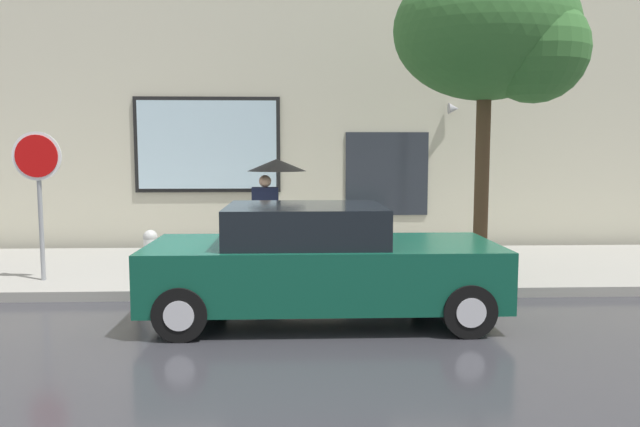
{
  "coord_description": "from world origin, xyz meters",
  "views": [
    {
      "loc": [
        0.5,
        -7.66,
        2.18
      ],
      "look_at": [
        0.87,
        1.8,
        1.2
      ],
      "focal_mm": 33.53,
      "sensor_mm": 36.0,
      "label": 1
    }
  ],
  "objects_px": {
    "street_tree": "(496,35)",
    "parked_car": "(319,263)",
    "pedestrian_with_umbrella": "(273,179)",
    "stop_sign": "(38,176)",
    "fire_hydrant": "(151,254)"
  },
  "relations": [
    {
      "from": "street_tree",
      "to": "parked_car",
      "type": "bearing_deg",
      "value": -148.71
    },
    {
      "from": "pedestrian_with_umbrella",
      "to": "stop_sign",
      "type": "height_order",
      "value": "stop_sign"
    },
    {
      "from": "stop_sign",
      "to": "parked_car",
      "type": "bearing_deg",
      "value": -23.0
    },
    {
      "from": "parked_car",
      "to": "stop_sign",
      "type": "height_order",
      "value": "stop_sign"
    },
    {
      "from": "street_tree",
      "to": "stop_sign",
      "type": "xyz_separation_m",
      "value": [
        -7.12,
        0.14,
        -2.17
      ]
    },
    {
      "from": "parked_car",
      "to": "street_tree",
      "type": "relative_size",
      "value": 0.9
    },
    {
      "from": "pedestrian_with_umbrella",
      "to": "street_tree",
      "type": "xyz_separation_m",
      "value": [
        3.5,
        -1.46,
        2.28
      ]
    },
    {
      "from": "fire_hydrant",
      "to": "pedestrian_with_umbrella",
      "type": "relative_size",
      "value": 0.41
    },
    {
      "from": "fire_hydrant",
      "to": "pedestrian_with_umbrella",
      "type": "height_order",
      "value": "pedestrian_with_umbrella"
    },
    {
      "from": "pedestrian_with_umbrella",
      "to": "parked_car",
      "type": "bearing_deg",
      "value": -77.31
    },
    {
      "from": "pedestrian_with_umbrella",
      "to": "stop_sign",
      "type": "xyz_separation_m",
      "value": [
        -3.61,
        -1.32,
        0.11
      ]
    },
    {
      "from": "parked_car",
      "to": "pedestrian_with_umbrella",
      "type": "height_order",
      "value": "pedestrian_with_umbrella"
    },
    {
      "from": "parked_car",
      "to": "street_tree",
      "type": "distance_m",
      "value": 4.6
    },
    {
      "from": "pedestrian_with_umbrella",
      "to": "fire_hydrant",
      "type": "bearing_deg",
      "value": -149.62
    },
    {
      "from": "street_tree",
      "to": "stop_sign",
      "type": "bearing_deg",
      "value": 178.89
    }
  ]
}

